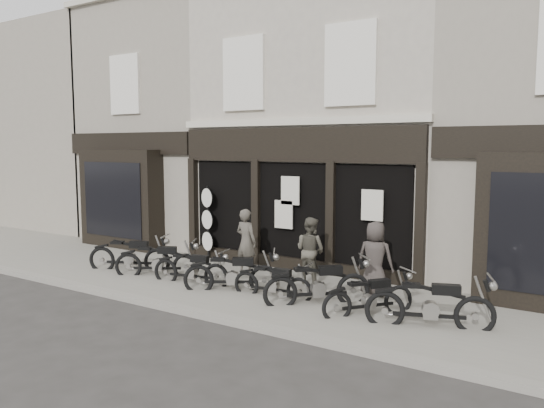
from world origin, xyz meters
The scene contains 18 objects.
ground_plane centered at (0.00, 0.00, 0.00)m, with size 90.00×90.00×0.00m, color #2D2B28.
pavement centered at (0.00, 0.90, 0.06)m, with size 30.00×4.20×0.12m, color slate.
kerb centered at (0.00, -1.25, 0.07)m, with size 30.00×0.25×0.13m, color gray.
central_building centered at (0.00, 5.95, 4.08)m, with size 7.30×6.22×8.34m.
neighbour_left centered at (-6.35, 5.90, 4.04)m, with size 5.60×6.73×8.34m.
filler_left centered at (-14.50, 6.00, 4.10)m, with size 11.00×6.00×8.20m, color gray.
motorcycle_0 centered at (-3.59, 0.49, 0.43)m, with size 2.12×1.22×1.09m.
motorcycle_1 centered at (-2.54, 0.46, 0.42)m, with size 1.96×1.36×1.05m.
motorcycle_2 centered at (-1.31, 0.35, 0.39)m, with size 2.03×0.70×0.98m.
motorcycle_3 centered at (-0.09, 0.37, 0.42)m, with size 1.99×1.40×1.06m.
motorcycle_4 centered at (0.96, 0.47, 0.36)m, with size 1.90×0.53×0.91m.
motorcycle_5 centered at (2.06, 0.52, 0.44)m, with size 1.87×1.76×1.11m.
motorcycle_6 centered at (3.23, 0.46, 0.38)m, with size 1.43×1.69×0.96m.
motorcycle_7 centered at (4.47, 0.36, 0.44)m, with size 2.23×1.13×1.12m.
man_left centered at (-0.71, 1.79, 0.97)m, with size 0.62×0.41×1.70m, color #48433B.
man_centre centered at (1.11, 1.88, 0.92)m, with size 0.78×0.61×1.61m, color #48453A.
man_right centered at (2.82, 1.74, 0.95)m, with size 0.81×0.53×1.66m, color #38312E.
advert_sign_post centered at (-2.75, 2.71, 1.10)m, with size 0.54×0.35×2.26m.
Camera 1 is at (7.12, -9.15, 3.43)m, focal length 35.00 mm.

